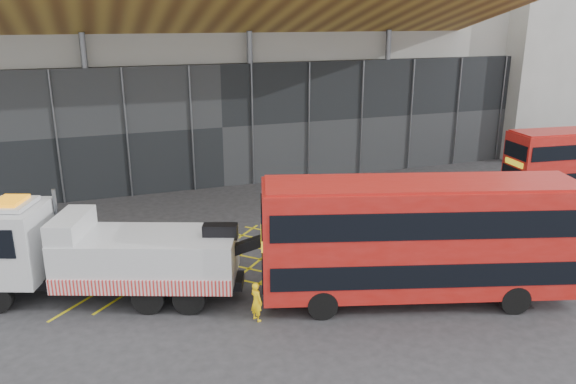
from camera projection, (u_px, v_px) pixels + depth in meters
name	position (u px, v px, depth m)	size (l,w,h in m)	color
ground_plane	(239.00, 255.00, 26.73)	(120.00, 120.00, 0.00)	#2B2B2E
road_markings	(346.00, 240.00, 28.54)	(27.96, 7.16, 0.01)	yellow
construction_building	(196.00, 43.00, 41.18)	(55.00, 23.97, 18.00)	gray
east_building	(547.00, 27.00, 48.43)	(15.00, 12.00, 20.00)	gray
recovery_truck	(96.00, 253.00, 22.11)	(11.97, 6.38, 4.25)	black
bus_towed	(418.00, 236.00, 21.72)	(12.40, 6.15, 4.94)	#AD140F
worker	(256.00, 301.00, 20.81)	(0.56, 0.37, 1.54)	yellow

